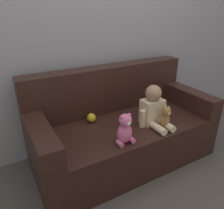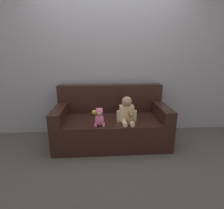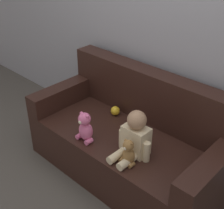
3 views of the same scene
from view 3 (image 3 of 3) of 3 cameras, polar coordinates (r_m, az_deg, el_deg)
name	(u,v)px [view 3 (image 3 of 3)]	position (r m, az deg, el deg)	size (l,w,h in m)	color
ground_plane	(125,171)	(2.93, 2.47, -11.98)	(12.00, 12.00, 0.00)	#4C4742
wall_back	(169,18)	(2.64, 10.47, 15.24)	(8.00, 0.05, 2.60)	#93939E
couch	(131,141)	(2.76, 3.43, -6.60)	(1.73, 0.82, 0.89)	black
person_baby	(134,137)	(2.36, 4.12, -6.02)	(0.29, 0.32, 0.37)	beige
teddy_bear_brown	(128,153)	(2.30, 3.01, -8.80)	(0.12, 0.10, 0.21)	olive
plush_toy_side	(85,128)	(2.52, -4.91, -4.23)	(0.15, 0.12, 0.26)	#DB6699
toy_ball	(115,111)	(2.88, 0.60, -1.15)	(0.09, 0.09, 0.09)	gold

